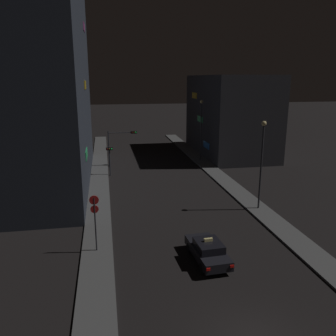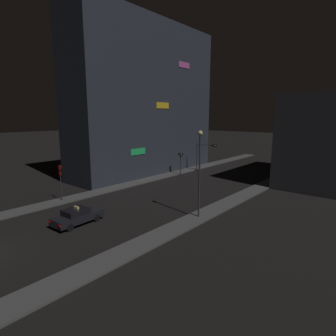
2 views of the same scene
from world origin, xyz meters
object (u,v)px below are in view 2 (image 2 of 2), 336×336
(traffic_light_overhead, at_px, (204,151))
(traffic_light_left_kerb, at_px, (180,159))
(taxi, at_px, (77,216))
(street_lamp_near_block, at_px, (200,164))
(sign_pole_left, at_px, (61,179))
(street_lamp_far_block, at_px, (276,144))

(traffic_light_overhead, distance_m, traffic_light_left_kerb, 4.85)
(taxi, relative_size, street_lamp_near_block, 0.58)
(traffic_light_overhead, bearing_deg, sign_pole_left, -96.74)
(traffic_light_overhead, height_order, traffic_light_left_kerb, traffic_light_overhead)
(traffic_light_left_kerb, bearing_deg, street_lamp_far_block, 23.02)
(taxi, xyz_separation_m, traffic_light_overhead, (-4.28, 26.45, 2.78))
(traffic_light_overhead, xyz_separation_m, street_lamp_far_block, (11.37, 0.95, 1.87))
(sign_pole_left, xyz_separation_m, street_lamp_near_block, (14.30, 5.56, 2.49))
(traffic_light_overhead, bearing_deg, traffic_light_left_kerb, -108.28)
(street_lamp_near_block, bearing_deg, taxi, -131.77)
(taxi, height_order, traffic_light_left_kerb, traffic_light_left_kerb)
(sign_pole_left, bearing_deg, street_lamp_near_block, 21.25)
(taxi, bearing_deg, street_lamp_near_block, 48.23)
(traffic_light_overhead, height_order, street_lamp_near_block, street_lamp_near_block)
(traffic_light_overhead, xyz_separation_m, traffic_light_left_kerb, (-1.49, -4.52, -0.93))
(taxi, distance_m, street_lamp_far_block, 28.68)
(street_lamp_near_block, bearing_deg, traffic_light_overhead, 121.93)
(street_lamp_near_block, bearing_deg, sign_pole_left, -158.75)
(traffic_light_overhead, relative_size, street_lamp_near_block, 0.61)
(sign_pole_left, height_order, street_lamp_far_block, street_lamp_far_block)
(taxi, distance_m, traffic_light_overhead, 26.93)
(sign_pole_left, bearing_deg, traffic_light_overhead, 83.26)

